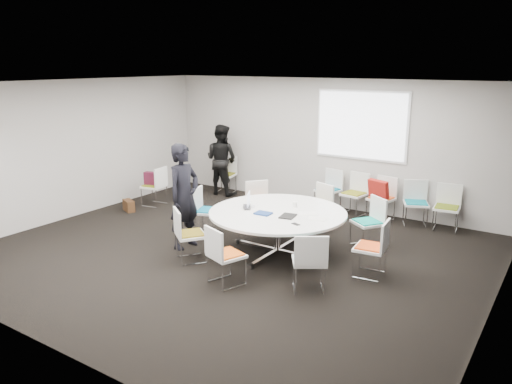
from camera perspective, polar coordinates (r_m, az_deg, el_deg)
The scene contains 31 objects.
room_shell at distance 8.07m, azimuth -2.19°, elevation 2.25°, with size 8.08×7.08×2.88m.
conference_table at distance 8.33m, azimuth 2.48°, elevation -3.44°, with size 2.28×2.28×0.73m.
projection_screen at distance 10.68m, azimuth 11.90°, elevation 7.45°, with size 1.90×0.03×1.35m, color white.
chair_ring_a at distance 7.73m, azimuth 12.96°, elevation -7.43°, with size 0.49×0.51×0.88m.
chair_ring_b at distance 8.88m, azimuth 12.64°, elevation -4.48°, with size 0.63×0.63×0.88m.
chair_ring_c at distance 9.62m, azimuth 6.97°, elevation -2.73°, with size 0.58×0.58×0.88m.
chair_ring_d at distance 9.74m, azimuth 0.41°, elevation -2.40°, with size 0.64×0.64×0.88m.
chair_ring_e at distance 9.35m, azimuth -5.49°, elevation -3.19°, with size 0.58×0.58×0.88m.
chair_ring_f at distance 8.15m, azimuth -7.53°, elevation -5.99°, with size 0.64×0.63×0.88m.
chair_ring_g at distance 7.28m, azimuth -3.46°, elevation -8.47°, with size 0.59×0.58×0.88m.
chair_ring_h at distance 7.10m, azimuth 6.08°, elevation -9.14°, with size 0.63×0.63×0.88m.
chair_back_a at distance 10.93m, azimuth 8.25°, elevation -0.66°, with size 0.54×0.53×0.88m.
chair_back_b at distance 10.70m, azimuth 11.12°, elevation -1.11°, with size 0.53×0.52×0.88m.
chair_back_c at distance 10.46m, azimuth 14.10°, elevation -1.65°, with size 0.54×0.53×0.88m.
chair_back_d at distance 10.31m, azimuth 17.74°, elevation -2.15°, with size 0.60×0.59×0.88m.
chair_back_e at distance 10.18m, azimuth 20.88°, elevation -2.63°, with size 0.50×0.49×0.88m.
chair_spare_left at distance 11.39m, azimuth -11.51°, elevation -0.17°, with size 0.51×0.52×0.88m.
chair_person_back at distance 12.31m, azimuth -3.48°, elevation 1.21°, with size 0.55×0.54×0.88m.
person_main at distance 8.60m, azimuth -8.22°, elevation -0.49°, with size 0.66×0.43×1.82m, color black.
person_back at distance 12.06m, azimuth -3.98°, elevation 3.71°, with size 0.83×0.64×1.70m, color black.
laptop at distance 8.47m, azimuth -0.75°, elevation -1.73°, with size 0.31×0.20×0.02m, color #333338.
laptop_lid at distance 8.51m, azimuth -0.85°, elevation -0.82°, with size 0.30×0.02×0.22m, color silver.
notebook_black at distance 8.00m, azimuth 3.66°, elevation -2.77°, with size 0.22×0.30×0.02m, color black.
tablet_folio at distance 8.12m, azimuth 0.82°, elevation -2.45°, with size 0.26×0.20×0.03m, color navy.
papers_right at distance 8.20m, azimuth 5.99°, elevation -2.44°, with size 0.30×0.21×0.00m, color silver.
papers_front at distance 7.94m, azimuth 6.99°, elevation -3.04°, with size 0.30×0.21×0.00m, color silver.
cup at distance 8.53m, azimuth 4.47°, elevation -1.42°, with size 0.08×0.08×0.09m, color white.
phone at distance 7.64m, azimuth 4.57°, elevation -3.67°, with size 0.14×0.07×0.01m, color black.
maroon_bag at distance 11.32m, azimuth -11.66°, elevation 1.53°, with size 0.40×0.14×0.28m, color #52162C.
brown_bag at distance 11.14m, azimuth -14.34°, elevation -1.51°, with size 0.36×0.16×0.24m, color #402714.
red_jacket at distance 10.14m, azimuth 13.80°, elevation 0.35°, with size 0.44×0.10×0.35m, color #9E1913.
Camera 1 is at (4.68, -6.41, 3.13)m, focal length 35.00 mm.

